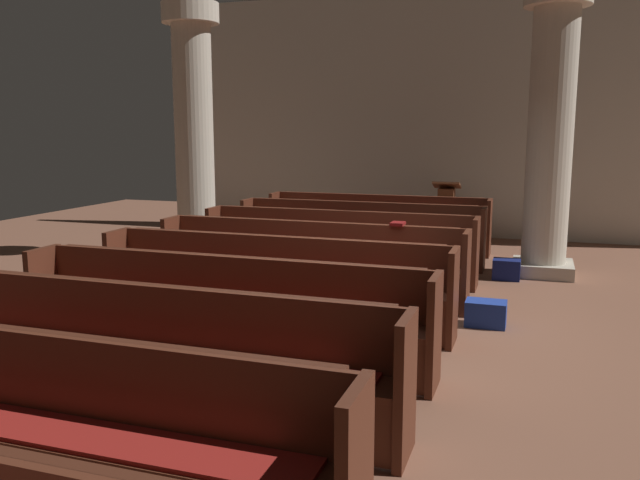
{
  "coord_description": "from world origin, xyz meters",
  "views": [
    {
      "loc": [
        1.62,
        -6.29,
        1.99
      ],
      "look_at": [
        -0.69,
        0.6,
        0.75
      ],
      "focal_mm": 36.46,
      "sensor_mm": 36.0,
      "label": 1
    }
  ],
  "objects_px": {
    "pew_row_5": "(221,308)",
    "pillar_far_side": "(194,128)",
    "pillar_aisle_side": "(551,128)",
    "pew_row_6": "(145,350)",
    "hymn_book": "(398,224)",
    "lectern": "(446,216)",
    "pew_row_7": "(23,419)",
    "pew_row_0": "(377,221)",
    "kneeler_box_navy": "(506,269)",
    "pew_row_1": "(359,231)",
    "pew_row_3": "(309,259)",
    "pew_row_2": "(337,243)",
    "pew_row_4": "(272,280)",
    "kneeler_box_blue": "(486,313)"
  },
  "relations": [
    {
      "from": "pew_row_1",
      "to": "pew_row_3",
      "type": "xyz_separation_m",
      "value": [
        0.0,
        -2.27,
        0.0
      ]
    },
    {
      "from": "pew_row_2",
      "to": "pew_row_6",
      "type": "height_order",
      "value": "same"
    },
    {
      "from": "pew_row_2",
      "to": "lectern",
      "type": "distance_m",
      "value": 3.62
    },
    {
      "from": "pillar_far_side",
      "to": "pew_row_5",
      "type": "bearing_deg",
      "value": -58.62
    },
    {
      "from": "pillar_far_side",
      "to": "kneeler_box_blue",
      "type": "xyz_separation_m",
      "value": [
        4.67,
        -2.44,
        -1.88
      ]
    },
    {
      "from": "pew_row_0",
      "to": "kneeler_box_navy",
      "type": "height_order",
      "value": "pew_row_0"
    },
    {
      "from": "pillar_aisle_side",
      "to": "lectern",
      "type": "distance_m",
      "value": 3.28
    },
    {
      "from": "pew_row_2",
      "to": "pew_row_7",
      "type": "bearing_deg",
      "value": -90.0
    },
    {
      "from": "pew_row_2",
      "to": "hymn_book",
      "type": "distance_m",
      "value": 1.45
    },
    {
      "from": "pew_row_7",
      "to": "lectern",
      "type": "xyz_separation_m",
      "value": [
        0.98,
        9.15,
        -0.03
      ]
    },
    {
      "from": "pillar_aisle_side",
      "to": "pillar_far_side",
      "type": "xyz_separation_m",
      "value": [
        -5.23,
        -0.28,
        0.0
      ]
    },
    {
      "from": "pew_row_7",
      "to": "hymn_book",
      "type": "distance_m",
      "value": 4.85
    },
    {
      "from": "pew_row_2",
      "to": "pew_row_4",
      "type": "distance_m",
      "value": 2.27
    },
    {
      "from": "pew_row_6",
      "to": "kneeler_box_navy",
      "type": "height_order",
      "value": "pew_row_6"
    },
    {
      "from": "pew_row_0",
      "to": "pew_row_7",
      "type": "relative_size",
      "value": 1.0
    },
    {
      "from": "pew_row_4",
      "to": "pillar_aisle_side",
      "type": "xyz_separation_m",
      "value": [
        2.64,
        3.39,
        1.52
      ]
    },
    {
      "from": "pillar_aisle_side",
      "to": "pew_row_1",
      "type": "bearing_deg",
      "value": 179.86
    },
    {
      "from": "pew_row_3",
      "to": "pew_row_4",
      "type": "height_order",
      "value": "same"
    },
    {
      "from": "pew_row_1",
      "to": "kneeler_box_navy",
      "type": "height_order",
      "value": "pew_row_1"
    },
    {
      "from": "pew_row_3",
      "to": "pillar_far_side",
      "type": "height_order",
      "value": "pillar_far_side"
    },
    {
      "from": "pew_row_0",
      "to": "pew_row_7",
      "type": "bearing_deg",
      "value": -90.0
    },
    {
      "from": "pillar_far_side",
      "to": "kneeler_box_blue",
      "type": "distance_m",
      "value": 5.59
    },
    {
      "from": "pew_row_3",
      "to": "pew_row_5",
      "type": "xyz_separation_m",
      "value": [
        0.0,
        -2.27,
        0.0
      ]
    },
    {
      "from": "pillar_aisle_side",
      "to": "pillar_far_side",
      "type": "height_order",
      "value": "same"
    },
    {
      "from": "pew_row_5",
      "to": "kneeler_box_navy",
      "type": "xyz_separation_m",
      "value": [
        2.18,
        4.06,
        -0.35
      ]
    },
    {
      "from": "lectern",
      "to": "pillar_far_side",
      "type": "bearing_deg",
      "value": -143.55
    },
    {
      "from": "pew_row_5",
      "to": "pillar_far_side",
      "type": "height_order",
      "value": "pillar_far_side"
    },
    {
      "from": "pew_row_1",
      "to": "pew_row_7",
      "type": "bearing_deg",
      "value": -90.0
    },
    {
      "from": "pew_row_3",
      "to": "pew_row_6",
      "type": "relative_size",
      "value": 1.0
    },
    {
      "from": "lectern",
      "to": "pew_row_7",
      "type": "bearing_deg",
      "value": -96.11
    },
    {
      "from": "pew_row_0",
      "to": "pillar_far_side",
      "type": "relative_size",
      "value": 0.96
    },
    {
      "from": "pew_row_4",
      "to": "pillar_aisle_side",
      "type": "distance_m",
      "value": 4.56
    },
    {
      "from": "pew_row_6",
      "to": "pillar_aisle_side",
      "type": "height_order",
      "value": "pillar_aisle_side"
    },
    {
      "from": "pew_row_7",
      "to": "kneeler_box_navy",
      "type": "xyz_separation_m",
      "value": [
        2.18,
        6.32,
        -0.35
      ]
    },
    {
      "from": "pew_row_1",
      "to": "hymn_book",
      "type": "height_order",
      "value": "hymn_book"
    },
    {
      "from": "pew_row_6",
      "to": "kneeler_box_navy",
      "type": "bearing_deg",
      "value": 67.22
    },
    {
      "from": "pew_row_4",
      "to": "kneeler_box_navy",
      "type": "distance_m",
      "value": 3.66
    },
    {
      "from": "pew_row_6",
      "to": "hymn_book",
      "type": "distance_m",
      "value": 3.76
    },
    {
      "from": "pew_row_5",
      "to": "kneeler_box_navy",
      "type": "bearing_deg",
      "value": 61.75
    },
    {
      "from": "pew_row_5",
      "to": "hymn_book",
      "type": "relative_size",
      "value": 17.42
    },
    {
      "from": "pew_row_5",
      "to": "pew_row_6",
      "type": "height_order",
      "value": "same"
    },
    {
      "from": "pillar_far_side",
      "to": "kneeler_box_navy",
      "type": "bearing_deg",
      "value": -2.3
    },
    {
      "from": "pew_row_6",
      "to": "lectern",
      "type": "xyz_separation_m",
      "value": [
        0.98,
        8.02,
        -0.03
      ]
    },
    {
      "from": "kneeler_box_navy",
      "to": "pew_row_5",
      "type": "bearing_deg",
      "value": -118.25
    },
    {
      "from": "pew_row_6",
      "to": "lectern",
      "type": "bearing_deg",
      "value": 83.03
    },
    {
      "from": "pew_row_7",
      "to": "pillar_far_side",
      "type": "bearing_deg",
      "value": 111.69
    },
    {
      "from": "pillar_far_side",
      "to": "kneeler_box_navy",
      "type": "relative_size",
      "value": 10.86
    },
    {
      "from": "pew_row_5",
      "to": "lectern",
      "type": "bearing_deg",
      "value": 81.9
    },
    {
      "from": "pew_row_5",
      "to": "pew_row_7",
      "type": "bearing_deg",
      "value": -90.0
    },
    {
      "from": "pew_row_3",
      "to": "kneeler_box_navy",
      "type": "bearing_deg",
      "value": 39.4
    }
  ]
}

